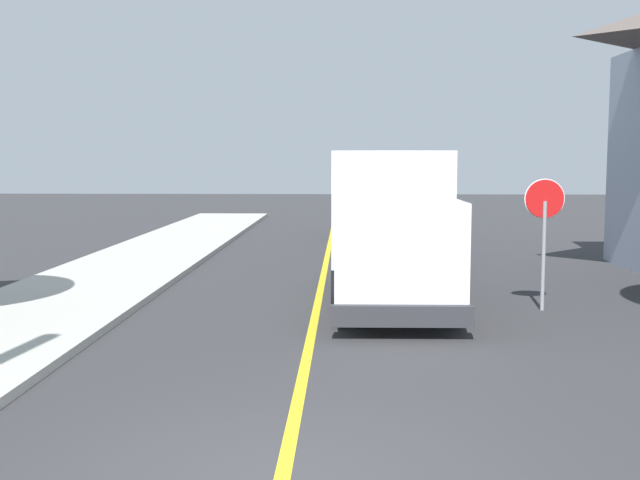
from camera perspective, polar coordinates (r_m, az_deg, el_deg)
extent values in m
cube|color=gold|center=(17.34, -0.07, -4.14)|extent=(0.16, 56.00, 0.01)
cube|color=silver|center=(17.54, 4.80, 2.20)|extent=(2.48, 5.04, 2.60)
cube|color=silver|center=(14.10, 5.69, -0.56)|extent=(2.31, 2.03, 1.70)
cube|color=#1E2D3D|center=(13.17, 6.02, 0.61)|extent=(2.04, 0.11, 0.75)
cube|color=#2D2D33|center=(13.20, 6.02, -5.54)|extent=(2.40, 0.24, 0.36)
cylinder|color=black|center=(14.56, 9.73, -4.19)|extent=(0.32, 1.00, 1.00)
cylinder|color=black|center=(14.40, 1.41, -4.22)|extent=(0.32, 1.00, 1.00)
cylinder|color=black|center=(19.02, 7.68, -1.78)|extent=(0.32, 1.00, 1.00)
cylinder|color=black|center=(18.89, 1.34, -1.78)|extent=(0.32, 1.00, 1.00)
cube|color=#4C564C|center=(23.93, 5.97, 0.19)|extent=(1.94, 4.45, 0.76)
cube|color=#1E2D3D|center=(24.02, 5.98, 1.89)|extent=(1.64, 1.85, 0.64)
cylinder|color=black|center=(22.62, 8.10, -1.01)|extent=(0.24, 0.65, 0.64)
cylinder|color=black|center=(22.55, 4.09, -0.99)|extent=(0.24, 0.65, 0.64)
cylinder|color=black|center=(25.41, 7.62, -0.24)|extent=(0.24, 0.65, 0.64)
cylinder|color=black|center=(25.35, 4.06, -0.22)|extent=(0.24, 0.65, 0.64)
cube|color=black|center=(30.46, 3.98, 1.44)|extent=(1.85, 4.42, 0.76)
cube|color=#1E2D3D|center=(30.56, 3.98, 2.78)|extent=(1.60, 1.82, 0.64)
cylinder|color=black|center=(29.11, 5.59, 0.57)|extent=(0.23, 0.64, 0.64)
cylinder|color=black|center=(29.08, 2.48, 0.59)|extent=(0.23, 0.64, 0.64)
cylinder|color=black|center=(31.92, 5.33, 1.05)|extent=(0.23, 0.64, 0.64)
cylinder|color=black|center=(31.88, 2.49, 1.06)|extent=(0.23, 0.64, 0.64)
cylinder|color=gray|center=(16.24, 16.01, -1.14)|extent=(0.08, 0.08, 2.20)
cylinder|color=red|center=(16.18, 16.10, 2.91)|extent=(0.76, 0.03, 0.76)
cylinder|color=white|center=(16.20, 16.09, 2.92)|extent=(0.80, 0.02, 0.80)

